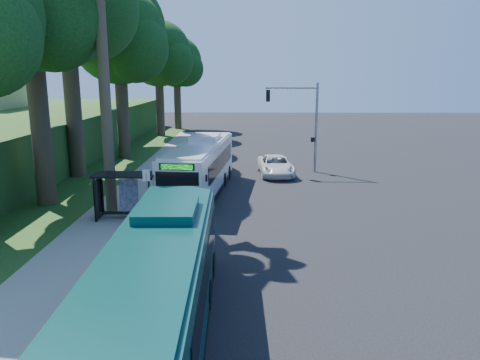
{
  "coord_description": "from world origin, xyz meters",
  "views": [
    {
      "loc": [
        -0.57,
        -26.71,
        7.59
      ],
      "look_at": [
        -1.02,
        1.0,
        1.34
      ],
      "focal_mm": 35.0,
      "sensor_mm": 36.0,
      "label": 1
    }
  ],
  "objects_px": {
    "teal_bus": "(160,287)",
    "bus_shelter": "(121,187)",
    "white_bus": "(200,167)",
    "pickup": "(276,165)"
  },
  "relations": [
    {
      "from": "teal_bus",
      "to": "bus_shelter",
      "type": "bearing_deg",
      "value": 108.27
    },
    {
      "from": "white_bus",
      "to": "teal_bus",
      "type": "height_order",
      "value": "white_bus"
    },
    {
      "from": "bus_shelter",
      "to": "white_bus",
      "type": "distance_m",
      "value": 6.75
    },
    {
      "from": "bus_shelter",
      "to": "white_bus",
      "type": "relative_size",
      "value": 0.26
    },
    {
      "from": "bus_shelter",
      "to": "teal_bus",
      "type": "bearing_deg",
      "value": -70.21
    },
    {
      "from": "white_bus",
      "to": "teal_bus",
      "type": "xyz_separation_m",
      "value": [
        0.59,
        -17.45,
        -0.0
      ]
    },
    {
      "from": "white_bus",
      "to": "bus_shelter",
      "type": "bearing_deg",
      "value": -117.36
    },
    {
      "from": "bus_shelter",
      "to": "pickup",
      "type": "xyz_separation_m",
      "value": [
        8.86,
        11.62,
        -1.06
      ]
    },
    {
      "from": "teal_bus",
      "to": "pickup",
      "type": "distance_m",
      "value": 23.86
    },
    {
      "from": "white_bus",
      "to": "pickup",
      "type": "bearing_deg",
      "value": 54.04
    }
  ]
}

